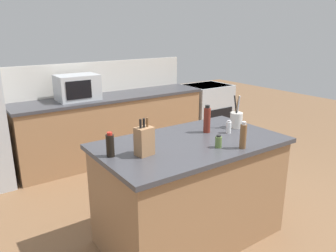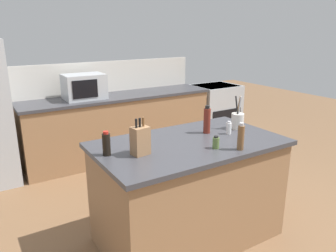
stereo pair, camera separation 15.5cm
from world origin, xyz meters
name	(u,v)px [view 1 (the left image)]	position (x,y,z in m)	size (l,w,h in m)	color
ground_plane	(189,235)	(0.00, 0.00, 0.00)	(14.00, 14.00, 0.00)	brown
back_counter_run	(113,127)	(0.30, 2.20, 0.47)	(2.80, 0.66, 0.94)	#936B47
wall_backsplash	(102,77)	(0.30, 2.52, 1.17)	(2.76, 0.03, 0.46)	beige
kitchen_island	(190,190)	(0.00, 0.00, 0.47)	(1.63, 0.94, 0.94)	#936B47
range_oven	(206,110)	(2.12, 2.20, 0.47)	(0.76, 0.65, 0.92)	#ADB2B7
microwave	(77,87)	(-0.20, 2.20, 1.11)	(0.54, 0.39, 0.34)	#ADB2B7
knife_block	(144,141)	(-0.49, -0.04, 1.05)	(0.14, 0.12, 0.29)	#936B47
utensil_crock	(236,119)	(0.61, 0.07, 1.02)	(0.12, 0.12, 0.32)	beige
vinegar_bottle	(207,120)	(0.28, 0.12, 1.06)	(0.06, 0.06, 0.26)	maroon
salt_shaker	(229,127)	(0.43, -0.02, 1.00)	(0.05, 0.05, 0.12)	silver
spice_jar_oregano	(218,142)	(0.09, -0.25, 0.99)	(0.05, 0.05, 0.11)	#567038
soy_sauce_bottle	(110,145)	(-0.72, 0.08, 1.03)	(0.06, 0.06, 0.19)	black
pepper_grinder	(243,136)	(0.23, -0.37, 1.04)	(0.05, 0.05, 0.22)	brown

